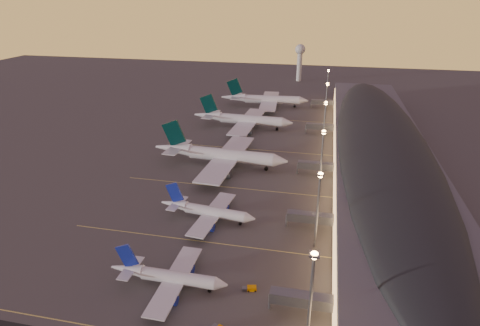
# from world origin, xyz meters

# --- Properties ---
(ground) EXTENTS (700.00, 700.00, 0.00)m
(ground) POSITION_xyz_m (0.00, 0.00, 0.00)
(ground) COLOR #3F3C3A
(airliner_narrow_south) EXTENTS (33.36, 29.67, 11.97)m
(airliner_narrow_south) POSITION_xyz_m (-2.22, -27.36, 3.09)
(airliner_narrow_south) COLOR silver
(airliner_narrow_south) RESTS_ON ground
(airliner_narrow_north) EXTENTS (35.67, 32.03, 12.73)m
(airliner_narrow_north) POSITION_xyz_m (-1.96, 8.73, 3.29)
(airliner_narrow_north) COLOR silver
(airliner_narrow_north) RESTS_ON ground
(airliner_wide_near) EXTENTS (63.98, 58.32, 20.48)m
(airliner_wide_near) POSITION_xyz_m (-10.13, 56.44, 5.27)
(airliner_wide_near) COLOR silver
(airliner_wide_near) RESTS_ON ground
(airliner_wide_mid) EXTENTS (60.20, 54.82, 19.27)m
(airliner_wide_mid) POSITION_xyz_m (-11.58, 114.63, 4.96)
(airliner_wide_mid) COLOR silver
(airliner_wide_mid) RESTS_ON ground
(airliner_wide_far) EXTENTS (61.27, 55.98, 19.60)m
(airliner_wide_far) POSITION_xyz_m (-6.35, 164.81, 5.04)
(airliner_wide_far) COLOR silver
(airliner_wide_far) RESTS_ON ground
(terminal_building) EXTENTS (56.35, 255.00, 17.46)m
(terminal_building) POSITION_xyz_m (61.84, 72.47, 8.78)
(terminal_building) COLOR #515157
(terminal_building) RESTS_ON ground
(light_masts) EXTENTS (2.20, 217.20, 25.90)m
(light_masts) POSITION_xyz_m (36.00, 65.00, 17.55)
(light_masts) COLOR slate
(light_masts) RESTS_ON ground
(radar_tower) EXTENTS (9.00, 9.00, 32.50)m
(radar_tower) POSITION_xyz_m (10.00, 260.00, 21.87)
(radar_tower) COLOR silver
(radar_tower) RESTS_ON ground
(lane_markings) EXTENTS (90.00, 180.36, 0.00)m
(lane_markings) POSITION_xyz_m (0.00, 40.00, 0.01)
(lane_markings) COLOR #D8C659
(lane_markings) RESTS_ON ground
(baggage_tug_b) EXTENTS (4.06, 2.34, 1.14)m
(baggage_tug_b) POSITION_xyz_m (19.85, -24.32, 0.52)
(baggage_tug_b) COLOR orange
(baggage_tug_b) RESTS_ON ground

